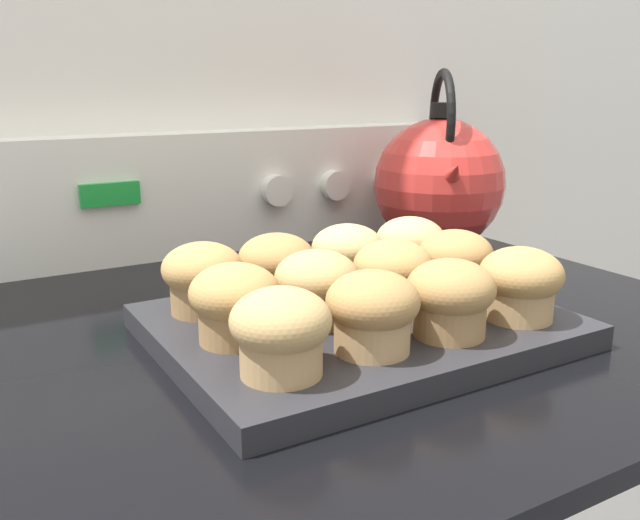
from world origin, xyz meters
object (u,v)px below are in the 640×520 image
Objects in this scene: muffin_r2_c3 at (410,246)px; muffin_r2_c1 at (277,266)px; muffin_r1_c2 at (393,273)px; muffin_r2_c2 at (348,255)px; muffin_r0_c0 at (281,331)px; muffin_r0_c2 at (450,297)px; muffin_r0_c1 at (373,311)px; muffin_r1_c1 at (317,286)px; tea_kettle at (439,181)px; muffin_r2_c0 at (203,277)px; muffin_r1_c0 at (235,302)px; muffin_pan at (357,326)px; muffin_r1_c3 at (455,262)px; muffin_r0_c3 at (521,283)px.

muffin_r2_c1 is at bearing 179.55° from muffin_r2_c3.
muffin_r2_c2 is at bearing 89.03° from muffin_r1_c2.
muffin_r0_c2 is at bearing -0.49° from muffin_r0_c0.
muffin_r0_c1 is 0.08m from muffin_r0_c2.
tea_kettle is at bearing 34.87° from muffin_r1_c1.
muffin_r2_c3 is (0.24, -0.00, 0.00)m from muffin_r2_c0.
muffin_r2_c2 is (0.16, 0.00, 0.00)m from muffin_r2_c0.
muffin_r2_c3 is at bearing -1.89° from muffin_r2_c2.
muffin_r1_c1 and muffin_r2_c2 have the same top height.
muffin_r2_c2 is (0.16, 0.16, 0.00)m from muffin_r0_c0.
muffin_pan is at bearing 0.85° from muffin_r1_c0.
muffin_pan is 0.38m from tea_kettle.
muffin_r0_c2 is 1.00× the size of muffin_r1_c0.
muffin_r0_c1 is at bearing -116.26° from muffin_r2_c2.
muffin_r0_c1 and muffin_r1_c1 have the same top height.
tea_kettle is at bearing 38.89° from muffin_pan.
muffin_r0_c0 is 1.00× the size of muffin_r1_c2.
muffin_r2_c2 is at bearing 43.55° from muffin_r1_c1.
muffin_r0_c1 is at bearing -88.08° from muffin_r2_c1.
muffin_r2_c0 is (-0.12, 0.08, 0.05)m from muffin_pan.
muffin_r1_c2 is 0.08m from muffin_r1_c3.
muffin_r0_c1 and muffin_r1_c0 have the same top height.
muffin_r0_c0 is 0.16m from muffin_r2_c0.
muffin_r0_c2 is 1.00× the size of muffin_r1_c1.
muffin_r0_c3 and muffin_r1_c0 have the same top height.
muffin_r1_c0 is 0.24m from muffin_r1_c3.
muffin_r2_c0 is (-0.16, 0.16, 0.00)m from muffin_r0_c2.
muffin_r0_c0 is 1.00× the size of muffin_r1_c3.
muffin_r0_c2 and muffin_r1_c0 have the same top height.
muffin_r2_c2 is 0.30× the size of tea_kettle.
muffin_pan is 0.10m from muffin_r2_c2.
muffin_r0_c2 is (0.08, -0.00, 0.00)m from muffin_r0_c1.
muffin_r2_c2 is 0.30m from tea_kettle.
muffin_r0_c0 is at bearing -115.93° from muffin_r2_c1.
muffin_r1_c2 is at bearing -136.06° from muffin_r2_c3.
muffin_pan is 0.15m from muffin_r0_c0.
muffin_r2_c0 is at bearing 179.39° from muffin_r2_c3.
muffin_r2_c1 is (0.08, -0.00, 0.00)m from muffin_r2_c0.
muffin_r2_c1 is at bearing 135.34° from muffin_r0_c3.
muffin_r0_c2 and muffin_r2_c0 have the same top height.
muffin_r1_c1 is (0.08, 0.08, 0.00)m from muffin_r0_c0.
muffin_r0_c3 is 0.29m from muffin_r2_c0.
muffin_r2_c1 is at bearing 154.51° from muffin_r1_c3.
tea_kettle is (0.41, 0.15, 0.04)m from muffin_r2_c0.
tea_kettle reaches higher than muffin_pan.
tea_kettle reaches higher than muffin_r0_c2.
muffin_r1_c3 is at bearing 19.22° from muffin_r0_c0.
muffin_r0_c3 and muffin_r1_c2 have the same top height.
muffin_r2_c1 is at bearing 116.74° from muffin_r0_c2.
muffin_r1_c0 is 0.30× the size of tea_kettle.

